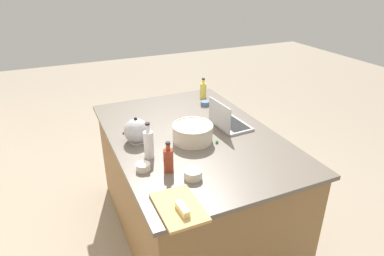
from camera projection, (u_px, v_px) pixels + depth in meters
The scene contains 17 objects.
ground_plane at pixel (192, 226), 2.91m from camera, with size 12.00×12.00×0.00m, color gray.
island_counter at pixel (192, 183), 2.71m from camera, with size 1.75×1.19×0.90m.
laptop at pixel (228, 122), 2.61m from camera, with size 0.32×0.25×0.22m.
mixing_bowl_large at pixel (193, 132), 2.39m from camera, with size 0.30×0.30×0.13m.
bottle_vinegar at pixel (149, 144), 2.17m from camera, with size 0.07×0.07×0.25m.
bottle_oil at pixel (203, 90), 3.17m from camera, with size 0.06×0.06×0.20m.
bottle_soy at pixel (168, 160), 2.03m from camera, with size 0.06×0.06×0.20m.
kettle at pixel (136, 131), 2.38m from camera, with size 0.21×0.18×0.20m.
cutting_board at pixel (179, 207), 1.74m from camera, with size 0.33×0.22×0.02m, color tan.
butter_stick_left at pixel (182, 209), 1.69m from camera, with size 0.11×0.04×0.04m, color #F4E58C.
ramekin_small at pixel (143, 167), 2.06m from camera, with size 0.09×0.09×0.04m, color beige.
ramekin_medium at pixel (193, 174), 1.98m from camera, with size 0.11×0.11×0.05m, color beige.
ramekin_wide at pixel (205, 103), 3.03m from camera, with size 0.08×0.08×0.04m, color slate.
candy_0 at pixel (217, 142), 2.38m from camera, with size 0.02×0.02×0.02m, color green.
candy_1 at pixel (210, 105), 3.02m from camera, with size 0.02×0.02×0.02m, color #CC3399.
candy_2 at pixel (165, 161), 2.15m from camera, with size 0.01×0.01×0.01m, color #CC3399.
candy_3 at pixel (124, 133), 2.52m from camera, with size 0.02×0.02×0.02m, color red.
Camera 1 is at (-2.05, 0.92, 2.04)m, focal length 31.27 mm.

